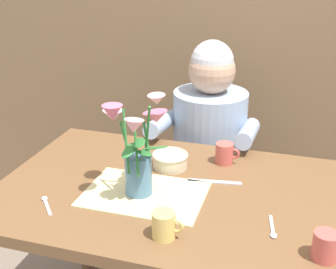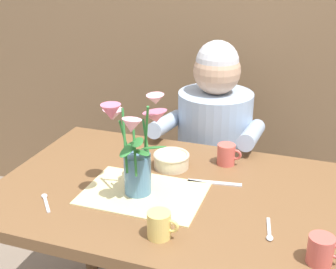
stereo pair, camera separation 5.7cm
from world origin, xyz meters
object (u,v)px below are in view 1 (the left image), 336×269
(dinner_knife, at_px, (214,182))
(ceramic_mug, at_px, (326,246))
(seated_person, at_px, (209,160))
(coffee_cup, at_px, (164,225))
(ceramic_bowl, at_px, (170,160))
(flower_vase, at_px, (137,149))
(tea_cup, at_px, (225,153))

(dinner_knife, distance_m, ceramic_mug, 0.49)
(seated_person, relative_size, coffee_cup, 12.20)
(seated_person, relative_size, ceramic_bowl, 8.35)
(flower_vase, distance_m, dinner_knife, 0.32)
(flower_vase, relative_size, dinner_knife, 1.85)
(flower_vase, xyz_separation_m, ceramic_bowl, (0.04, 0.22, -0.13))
(ceramic_bowl, distance_m, coffee_cup, 0.44)
(coffee_cup, distance_m, ceramic_mug, 0.44)
(flower_vase, xyz_separation_m, tea_cup, (0.23, 0.32, -0.12))
(seated_person, bearing_deg, ceramic_bowl, -93.01)
(seated_person, xyz_separation_m, tea_cup, (0.13, -0.36, 0.22))
(ceramic_mug, bearing_deg, coffee_cup, -175.79)
(ceramic_bowl, height_order, coffee_cup, coffee_cup)
(seated_person, xyz_separation_m, ceramic_bowl, (-0.06, -0.46, 0.21))
(seated_person, xyz_separation_m, ceramic_mug, (0.49, -0.85, 0.22))
(dinner_knife, bearing_deg, seated_person, 95.25)
(ceramic_bowl, relative_size, coffee_cup, 1.46)
(seated_person, distance_m, ceramic_bowl, 0.51)
(coffee_cup, height_order, tea_cup, same)
(seated_person, distance_m, flower_vase, 0.77)
(ceramic_mug, bearing_deg, seated_person, 119.92)
(flower_vase, bearing_deg, dinner_knife, 33.83)
(ceramic_bowl, bearing_deg, coffee_cup, -75.49)
(dinner_knife, height_order, ceramic_mug, ceramic_mug)
(seated_person, distance_m, coffee_cup, 0.91)
(tea_cup, bearing_deg, seated_person, 110.05)
(flower_vase, bearing_deg, coffee_cup, -52.70)
(flower_vase, bearing_deg, tea_cup, 53.61)
(dinner_knife, relative_size, ceramic_mug, 2.04)
(ceramic_bowl, relative_size, dinner_knife, 0.72)
(dinner_knife, distance_m, tea_cup, 0.17)
(coffee_cup, bearing_deg, tea_cup, 81.44)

